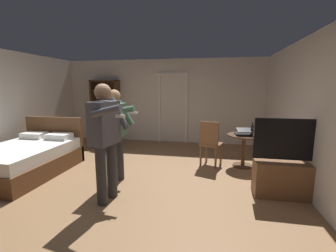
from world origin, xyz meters
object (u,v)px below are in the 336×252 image
Objects in this scene: bottle_on_table at (252,130)px; person_blue_shirt at (105,134)px; person_striped_shirt at (116,130)px; bookshelf at (106,108)px; side_table at (244,145)px; bed at (26,158)px; tv_flatscreen at (288,173)px; suitcase_small at (106,142)px; laptop at (244,133)px; suitcase_dark at (113,141)px; wooden_chair at (210,142)px.

person_blue_shirt is (-2.34, -1.89, 0.21)m from bottle_on_table.
bookshelf is at bearing 118.47° from person_striped_shirt.
side_table is 2.53× the size of bottle_on_table.
side_table is at bearing 15.79° from bed.
tv_flatscreen is at bearing 0.19° from person_striped_shirt.
person_blue_shirt reaches higher than suitcase_small.
bottle_on_table is (0.14, -0.08, 0.34)m from side_table.
suitcase_small is at bearing 120.69° from person_striped_shirt.
person_striped_shirt is 2.47m from suitcase_small.
person_striped_shirt is at bearing -61.53° from bookshelf.
bed is 5.33× the size of laptop.
suitcase_small is at bearing -93.37° from suitcase_dark.
person_striped_shirt is at bearing -62.05° from suitcase_dark.
bottle_on_table is 0.17× the size of person_striped_shirt.
person_striped_shirt is 2.95× the size of suitcase_small.
bookshelf is 3.85m from wooden_chair.
suitcase_small is at bearing 116.38° from person_blue_shirt.
person_blue_shirt reaches higher than laptop.
suitcase_small is at bearing 168.05° from bottle_on_table.
bed is 2.35m from person_blue_shirt.
wooden_chair is at bearing -177.52° from bottle_on_table.
suitcase_dark is at bearing 70.34° from bed.
bookshelf is at bearing 155.74° from bottle_on_table.
person_striped_shirt is (-0.13, 0.65, -0.05)m from person_blue_shirt.
tv_flatscreen reaches higher than side_table.
bed is at bearing -95.40° from bookshelf.
tv_flatscreen is 0.75× the size of person_striped_shirt.
bottle_on_table is 3.80m from suitcase_small.
laptop is 0.22× the size of person_striped_shirt.
laptop is 2.92m from person_blue_shirt.
bed reaches higher than bottle_on_table.
bottle_on_table is 0.49× the size of suitcase_small.
person_blue_shirt is at bearing -138.51° from laptop.
suitcase_dark is 0.86× the size of suitcase_small.
bed is 2.07m from suitcase_small.
laptop is 0.66× the size of suitcase_small.
laptop is 1.34× the size of bottle_on_table.
tv_flatscreen is at bearing -44.39° from wooden_chair.
tv_flatscreen is 2.90m from person_striped_shirt.
tv_flatscreen is 1.76× the size of side_table.
bookshelf is 6.88× the size of bottle_on_table.
laptop is at bearing -24.68° from bookshelf.
bookshelf reaches higher than bottle_on_table.
suitcase_dark is (-3.47, 1.09, -0.60)m from laptop.
bed is at bearing -162.97° from wooden_chair.
bed is at bearing -164.66° from laptop.
bottle_on_table reaches higher than suitcase_small.
laptop is at bearing 6.16° from wooden_chair.
wooden_chair is (3.59, 1.10, 0.24)m from bed.
bed reaches higher than side_table.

